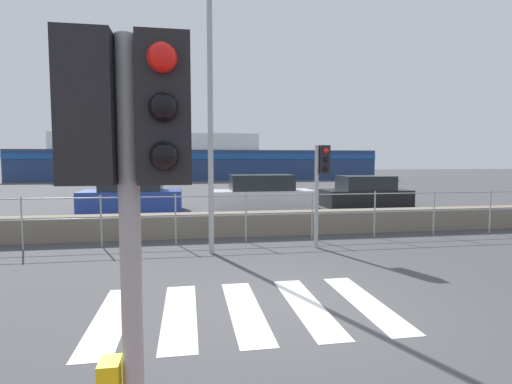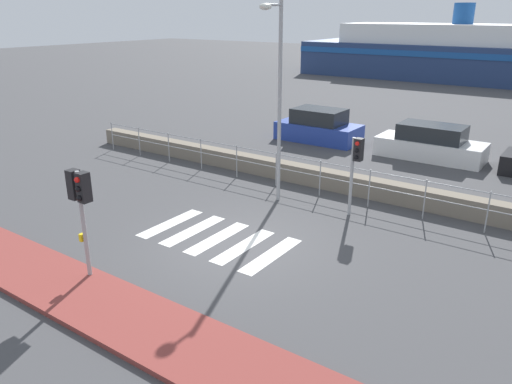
{
  "view_description": "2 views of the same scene",
  "coord_description": "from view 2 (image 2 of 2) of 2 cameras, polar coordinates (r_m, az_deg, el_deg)",
  "views": [
    {
      "loc": [
        -1.45,
        -5.4,
        2.1
      ],
      "look_at": [
        -0.19,
        2.0,
        1.5
      ],
      "focal_mm": 28.0,
      "sensor_mm": 36.0,
      "label": 1
    },
    {
      "loc": [
        7.44,
        -9.72,
        5.94
      ],
      "look_at": [
        -0.08,
        1.0,
        1.2
      ],
      "focal_mm": 35.0,
      "sensor_mm": 36.0,
      "label": 2
    }
  ],
  "objects": [
    {
      "name": "traffic_light_near",
      "position": [
        11.75,
        -19.46,
        -0.47
      ],
      "size": [
        0.58,
        0.41,
        2.67
      ],
      "color": "#9EA0A3",
      "rests_on": "ground_plane"
    },
    {
      "name": "parked_car_white",
      "position": [
        22.63,
        19.33,
        5.19
      ],
      "size": [
        4.43,
        1.78,
        1.47
      ],
      "color": "silver",
      "rests_on": "ground_plane"
    },
    {
      "name": "parked_car_blue",
      "position": [
        24.56,
        7.17,
        7.35
      ],
      "size": [
        4.0,
        1.89,
        1.57
      ],
      "color": "#233D9E",
      "rests_on": "ground_plane"
    },
    {
      "name": "ground_plane",
      "position": [
        13.61,
        -2.15,
        -6.0
      ],
      "size": [
        160.0,
        160.0,
        0.0
      ],
      "primitive_type": "plane",
      "color": "#424244"
    },
    {
      "name": "sidewalk_brick",
      "position": [
        11.02,
        -15.46,
        -13.16
      ],
      "size": [
        24.0,
        1.8,
        0.12
      ],
      "color": "brown",
      "rests_on": "ground_plane"
    },
    {
      "name": "seawall",
      "position": [
        17.89,
        8.6,
        1.38
      ],
      "size": [
        23.64,
        0.55,
        0.65
      ],
      "color": "slate",
      "rests_on": "ground_plane"
    },
    {
      "name": "streetlamp",
      "position": [
        15.67,
        2.37,
        12.29
      ],
      "size": [
        0.32,
        1.1,
        6.28
      ],
      "color": "#9EA0A3",
      "rests_on": "ground_plane"
    },
    {
      "name": "traffic_light_far",
      "position": [
        15.17,
        11.35,
        3.67
      ],
      "size": [
        0.34,
        0.32,
        2.45
      ],
      "color": "#9EA0A3",
      "rests_on": "ground_plane"
    },
    {
      "name": "ferry_boat",
      "position": [
        50.18,
        26.14,
        13.55
      ],
      "size": [
        37.37,
        8.43,
        6.7
      ],
      "color": "navy",
      "rests_on": "ground_plane"
    },
    {
      "name": "crosswalk",
      "position": [
        14.0,
        -4.42,
        -5.26
      ],
      "size": [
        4.05,
        2.4,
        0.01
      ],
      "color": "silver",
      "rests_on": "ground_plane"
    },
    {
      "name": "harbor_fence",
      "position": [
        16.99,
        7.35,
        2.19
      ],
      "size": [
        21.32,
        0.04,
        1.26
      ],
      "color": "#9EA0A3",
      "rests_on": "ground_plane"
    }
  ]
}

